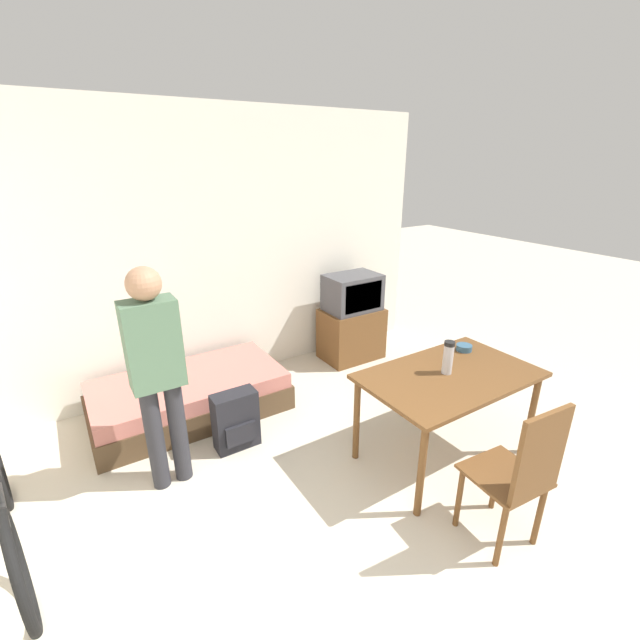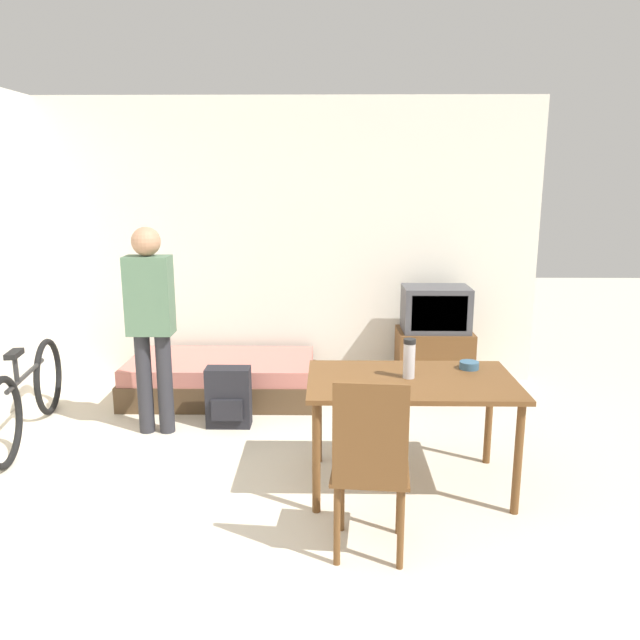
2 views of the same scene
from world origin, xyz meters
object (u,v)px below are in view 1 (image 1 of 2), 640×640
object	(u,v)px
backpack	(236,421)
tv	(352,320)
dining_table	(449,383)
thermos_flask	(448,356)
wooden_chair	(521,472)
mate_bowl	(464,348)
bicycle	(6,508)
daybed	(190,396)
person_standing	(156,367)

from	to	relation	value
backpack	tv	bearing A→B (deg)	25.44
dining_table	thermos_flask	distance (m)	0.22
wooden_chair	mate_bowl	xyz separation A→B (m)	(0.72, 1.03, 0.20)
dining_table	bicycle	size ratio (longest dim) A/B	0.79
daybed	tv	distance (m)	1.98
person_standing	backpack	bearing A→B (deg)	12.15
bicycle	backpack	xyz separation A→B (m)	(1.50, 0.24, -0.09)
dining_table	person_standing	size ratio (longest dim) A/B	0.81
tv	backpack	xyz separation A→B (m)	(-1.78, -0.85, -0.23)
person_standing	mate_bowl	bearing A→B (deg)	-15.57
bicycle	daybed	bearing A→B (deg)	34.66
daybed	mate_bowl	world-z (taller)	mate_bowl
person_standing	bicycle	bearing A→B (deg)	-172.81
tv	person_standing	bearing A→B (deg)	-157.52
bicycle	thermos_flask	bearing A→B (deg)	-14.23
mate_bowl	backpack	bearing A→B (deg)	156.43
dining_table	bicycle	distance (m)	2.94
thermos_flask	backpack	world-z (taller)	thermos_flask
bicycle	backpack	size ratio (longest dim) A/B	3.38
daybed	backpack	size ratio (longest dim) A/B	3.46
dining_table	mate_bowl	xyz separation A→B (m)	(0.41, 0.22, 0.11)
daybed	backpack	distance (m)	0.70
thermos_flask	bicycle	bearing A→B (deg)	165.77
wooden_chair	mate_bowl	distance (m)	1.27
wooden_chair	thermos_flask	bearing A→B (deg)	70.73
wooden_chair	mate_bowl	world-z (taller)	wooden_chair
tv	thermos_flask	size ratio (longest dim) A/B	3.95
dining_table	bicycle	world-z (taller)	bicycle
tv	dining_table	world-z (taller)	tv
daybed	dining_table	world-z (taller)	dining_table
person_standing	backpack	xyz separation A→B (m)	(0.55, 0.12, -0.69)
tv	backpack	bearing A→B (deg)	-154.56
bicycle	backpack	distance (m)	1.52
person_standing	backpack	size ratio (longest dim) A/B	3.29
tv	bicycle	size ratio (longest dim) A/B	0.60
backpack	bicycle	bearing A→B (deg)	-170.97
daybed	tv	bearing A→B (deg)	4.86
wooden_chair	backpack	bearing A→B (deg)	119.62
daybed	tv	xyz separation A→B (m)	(1.95, 0.17, 0.29)
dining_table	backpack	distance (m)	1.70
tv	mate_bowl	size ratio (longest dim) A/B	7.86
thermos_flask	daybed	bearing A→B (deg)	132.29
mate_bowl	daybed	bearing A→B (deg)	143.03
person_standing	thermos_flask	bearing A→B (deg)	-24.06
bicycle	mate_bowl	xyz separation A→B (m)	(3.24, -0.52, 0.42)
person_standing	tv	bearing A→B (deg)	22.48
dining_table	bicycle	bearing A→B (deg)	165.39
daybed	wooden_chair	bearing A→B (deg)	-64.26
daybed	tv	size ratio (longest dim) A/B	1.69
bicycle	backpack	bearing A→B (deg)	9.03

